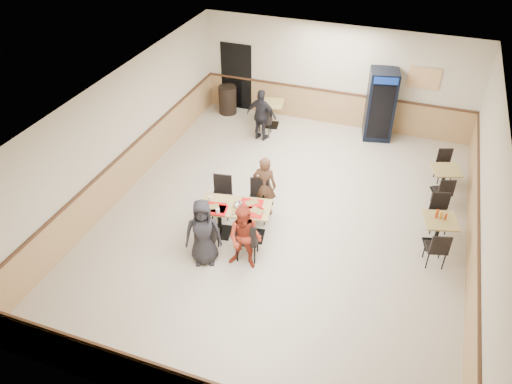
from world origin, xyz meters
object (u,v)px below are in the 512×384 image
at_px(main_table, 236,216).
at_px(pepsi_cooler, 380,105).
at_px(back_table, 271,110).
at_px(side_table_near, 438,229).
at_px(diner_woman_left, 203,232).
at_px(side_table_far, 444,177).
at_px(diner_man_opposite, 264,186).
at_px(trash_bin, 228,100).
at_px(diner_woman_right, 245,238).
at_px(lone_diner, 261,115).

relative_size(main_table, pepsi_cooler, 0.79).
bearing_deg(back_table, side_table_near, -38.11).
xyz_separation_m(diner_woman_left, side_table_far, (4.47, 4.15, -0.31)).
xyz_separation_m(diner_man_opposite, side_table_far, (3.84, 2.21, -0.30)).
bearing_deg(diner_man_opposite, back_table, -80.63).
bearing_deg(side_table_near, diner_woman_left, -155.03).
bearing_deg(trash_bin, side_table_far, -18.50).
xyz_separation_m(side_table_near, side_table_far, (0.02, 2.08, -0.02)).
distance_m(diner_woman_right, side_table_near, 4.10).
bearing_deg(main_table, lone_diner, 91.91).
height_order(side_table_far, back_table, back_table).
height_order(diner_woman_left, trash_bin, diner_woman_left).
height_order(pepsi_cooler, trash_bin, pepsi_cooler).
relative_size(diner_man_opposite, side_table_far, 1.86).
bearing_deg(back_table, trash_bin, 167.18).
xyz_separation_m(diner_man_opposite, side_table_near, (3.82, 0.13, -0.28)).
height_order(side_table_near, trash_bin, trash_bin).
height_order(diner_man_opposite, side_table_near, diner_man_opposite).
xyz_separation_m(diner_woman_right, back_table, (-1.40, 5.85, -0.23)).
bearing_deg(diner_man_opposite, side_table_near, 175.01).
relative_size(lone_diner, trash_bin, 1.74).
xyz_separation_m(side_table_far, back_table, (-5.03, 1.85, 0.05)).
relative_size(back_table, pepsi_cooler, 0.40).
bearing_deg(diner_man_opposite, diner_woman_left, 65.09).
distance_m(diner_man_opposite, pepsi_cooler, 4.85).
bearing_deg(trash_bin, diner_woman_left, -71.70).
distance_m(main_table, side_table_far, 5.24).
bearing_deg(diner_man_opposite, diner_woman_right, 89.62).
relative_size(diner_woman_right, side_table_near, 1.79).
bearing_deg(lone_diner, side_table_near, 154.75).
bearing_deg(trash_bin, lone_diner, -38.13).
distance_m(main_table, back_table, 5.11).
height_order(diner_woman_right, pepsi_cooler, pepsi_cooler).
relative_size(side_table_near, back_table, 1.01).
xyz_separation_m(lone_diner, side_table_near, (5.01, -3.07, -0.28)).
bearing_deg(side_table_near, main_table, -165.08).
xyz_separation_m(diner_man_opposite, pepsi_cooler, (1.90, 4.45, 0.26)).
distance_m(main_table, side_table_near, 4.28).
xyz_separation_m(main_table, diner_woman_left, (-0.31, -0.97, 0.23)).
relative_size(diner_woman_left, pepsi_cooler, 0.75).
distance_m(diner_man_opposite, side_table_far, 4.44).
xyz_separation_m(lone_diner, pepsi_cooler, (3.09, 1.25, 0.26)).
bearing_deg(lone_diner, diner_woman_right, 111.89).
xyz_separation_m(diner_woman_right, lone_diner, (-1.40, 5.00, 0.03)).
relative_size(diner_woman_left, diner_woman_right, 1.04).
bearing_deg(main_table, pepsi_cooler, 57.82).
distance_m(side_table_near, side_table_far, 2.08).
relative_size(main_table, side_table_far, 1.97).
height_order(side_table_far, trash_bin, trash_bin).
xyz_separation_m(diner_woman_left, trash_bin, (-2.10, 6.35, -0.32)).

